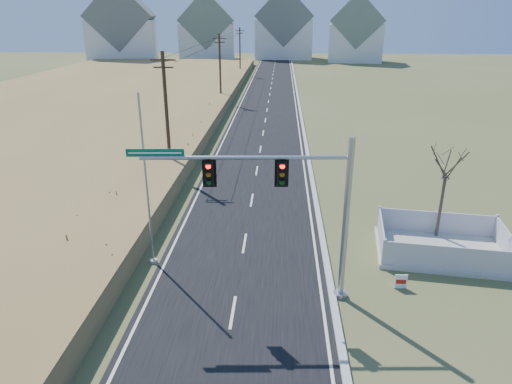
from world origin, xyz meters
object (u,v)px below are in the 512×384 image
(flagpole, at_px, (148,200))
(traffic_signal_mast, at_px, (300,204))
(fence_enclosure, at_px, (441,249))
(open_sign, at_px, (401,281))
(bare_tree, at_px, (448,161))

(flagpole, bearing_deg, traffic_signal_mast, -19.75)
(fence_enclosure, xyz_separation_m, flagpole, (-14.34, -1.70, 3.02))
(traffic_signal_mast, distance_m, flagpole, 7.45)
(open_sign, xyz_separation_m, bare_tree, (3.06, 4.94, 4.05))
(open_sign, bearing_deg, flagpole, 169.58)
(fence_enclosure, relative_size, flagpole, 0.83)
(fence_enclosure, bearing_deg, bare_tree, 88.75)
(fence_enclosure, bearing_deg, traffic_signal_mast, -142.86)
(flagpole, distance_m, bare_tree, 15.00)
(traffic_signal_mast, height_order, flagpole, flagpole)
(fence_enclosure, bearing_deg, open_sign, -122.49)
(traffic_signal_mast, height_order, bare_tree, traffic_signal_mast)
(traffic_signal_mast, xyz_separation_m, open_sign, (4.60, 0.86, -3.99))
(traffic_signal_mast, bearing_deg, bare_tree, 33.65)
(fence_enclosure, height_order, flagpole, flagpole)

